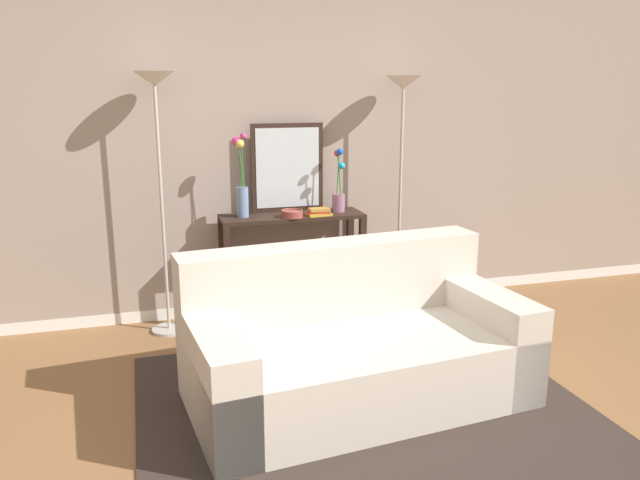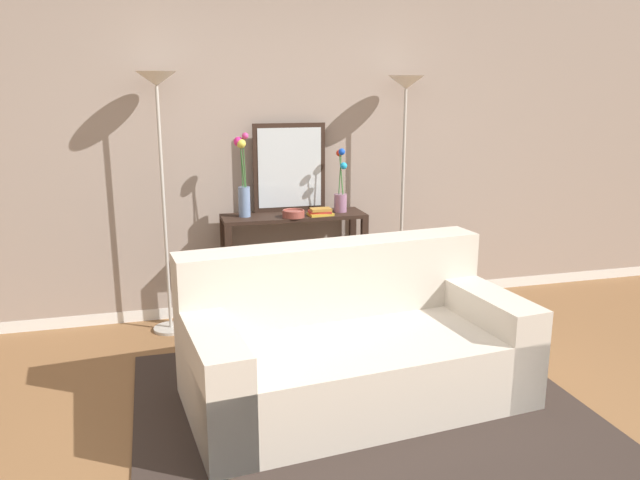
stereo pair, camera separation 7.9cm
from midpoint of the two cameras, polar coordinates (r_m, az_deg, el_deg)
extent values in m
cube|color=brown|center=(3.26, 4.40, -20.14)|extent=(16.00, 16.00, 0.02)
cube|color=white|center=(5.32, -4.23, -5.57)|extent=(12.00, 0.15, 0.09)
cube|color=gray|center=(5.03, -4.53, 10.56)|extent=(12.00, 0.14, 2.87)
cube|color=#332823|center=(3.75, 4.37, -14.97)|extent=(2.53, 2.11, 0.01)
cube|color=beige|center=(3.74, 3.91, -11.52)|extent=(2.02, 1.18, 0.42)
cube|color=beige|center=(3.89, 1.77, -3.53)|extent=(1.94, 0.46, 0.46)
cube|color=beige|center=(3.46, -9.14, -12.21)|extent=(0.34, 1.00, 0.60)
cube|color=beige|center=(4.11, 14.79, -8.22)|extent=(0.34, 1.00, 0.60)
cube|color=black|center=(4.86, -1.93, 2.18)|extent=(1.11, 0.35, 0.03)
cube|color=black|center=(5.04, -1.87, -5.45)|extent=(1.02, 0.30, 0.01)
cube|color=black|center=(4.73, -7.72, -3.54)|extent=(0.05, 0.05, 0.82)
cube|color=black|center=(4.96, 4.45, -2.61)|extent=(0.05, 0.05, 0.82)
cube|color=black|center=(5.01, -8.17, -2.55)|extent=(0.05, 0.05, 0.82)
cube|color=black|center=(5.24, 3.36, -1.72)|extent=(0.05, 0.05, 0.82)
cylinder|color=#B7B2A8|center=(4.96, -12.89, -7.81)|extent=(0.26, 0.26, 0.02)
cylinder|color=#B7B2A8|center=(4.70, -13.48, 2.47)|extent=(0.02, 0.02, 1.78)
cone|color=silver|center=(4.62, -14.15, 14.00)|extent=(0.28, 0.28, 0.10)
cylinder|color=#B7B2A8|center=(5.33, 7.59, -5.99)|extent=(0.26, 0.26, 0.02)
cylinder|color=#B7B2A8|center=(5.10, 7.91, 3.47)|extent=(0.02, 0.02, 1.76)
cone|color=silver|center=(5.02, 8.27, 13.97)|extent=(0.28, 0.28, 0.10)
cube|color=black|center=(4.94, -2.32, 6.57)|extent=(0.57, 0.02, 0.69)
cube|color=silver|center=(4.93, -2.29, 6.55)|extent=(0.50, 0.01, 0.62)
cylinder|color=#6B84AD|center=(4.78, -6.41, 3.46)|extent=(0.09, 0.09, 0.23)
cylinder|color=#3D7538|center=(4.72, -6.41, 7.08)|extent=(0.02, 0.02, 0.38)
sphere|color=#CA377D|center=(4.69, -6.32, 9.37)|extent=(0.05, 0.05, 0.05)
cylinder|color=#3D7538|center=(4.73, -6.64, 6.82)|extent=(0.01, 0.02, 0.34)
sphere|color=#E42882|center=(4.70, -6.91, 8.84)|extent=(0.07, 0.07, 0.07)
cylinder|color=#3D7538|center=(4.72, -6.55, 6.73)|extent=(0.03, 0.02, 0.32)
sphere|color=gold|center=(4.69, -6.68, 8.67)|extent=(0.07, 0.07, 0.07)
cylinder|color=gray|center=(4.94, 2.32, 3.38)|extent=(0.10, 0.10, 0.14)
cylinder|color=#3D7538|center=(4.89, 2.39, 6.08)|extent=(0.04, 0.01, 0.33)
sphere|color=blue|center=(4.85, 2.46, 8.00)|extent=(0.05, 0.05, 0.05)
cylinder|color=#3D7538|center=(4.92, 2.30, 6.02)|extent=(0.03, 0.01, 0.32)
sphere|color=red|center=(4.92, 2.24, 7.88)|extent=(0.05, 0.05, 0.05)
cylinder|color=#3D7538|center=(4.90, 2.46, 5.45)|extent=(0.03, 0.02, 0.22)
sphere|color=#1EA6E0|center=(4.87, 2.63, 6.73)|extent=(0.05, 0.05, 0.05)
cylinder|color=brown|center=(4.74, -1.95, 2.35)|extent=(0.17, 0.17, 0.05)
torus|color=brown|center=(4.74, -1.95, 2.67)|extent=(0.17, 0.17, 0.01)
cube|color=gold|center=(4.81, 0.51, 2.35)|extent=(0.20, 0.14, 0.02)
cube|color=#BC3328|center=(4.82, 0.45, 2.58)|extent=(0.18, 0.13, 0.02)
cube|color=#B77F33|center=(4.80, 0.54, 2.78)|extent=(0.15, 0.10, 0.02)
cube|color=maroon|center=(4.99, -6.75, -6.76)|extent=(0.04, 0.17, 0.12)
cube|color=#6B3360|center=(5.00, -6.38, -6.75)|extent=(0.02, 0.18, 0.12)
cube|color=slate|center=(5.00, -5.90, -6.77)|extent=(0.06, 0.18, 0.11)
cube|color=#1E7075|center=(5.01, -5.36, -6.70)|extent=(0.03, 0.13, 0.11)
cube|color=tan|center=(5.02, -4.96, -6.70)|extent=(0.03, 0.18, 0.11)
cube|color=navy|center=(5.02, -4.52, -6.68)|extent=(0.04, 0.18, 0.10)
camera|label=1|loc=(0.04, -89.46, 0.13)|focal=35.30mm
camera|label=2|loc=(0.04, 90.54, -0.13)|focal=35.30mm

